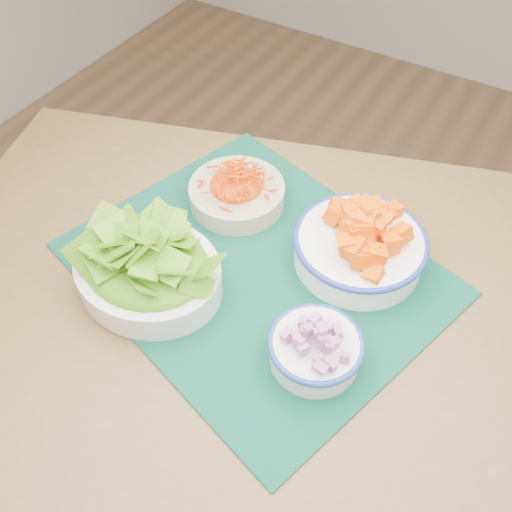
{
  "coord_description": "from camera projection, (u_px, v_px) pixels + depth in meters",
  "views": [
    {
      "loc": [
        0.28,
        -0.61,
        1.5
      ],
      "look_at": [
        -0.04,
        -0.08,
        0.78
      ],
      "focal_mm": 40.0,
      "sensor_mm": 36.0,
      "label": 1
    }
  ],
  "objects": [
    {
      "name": "ground",
      "position": [
        283.0,
        430.0,
        1.58
      ],
      "size": [
        4.0,
        4.0,
        0.0
      ],
      "primitive_type": "plane",
      "color": "#926B47",
      "rests_on": "ground"
    },
    {
      "name": "lettuce_bowl",
      "position": [
        146.0,
        264.0,
        0.91
      ],
      "size": [
        0.26,
        0.22,
        0.12
      ],
      "rotation": [
        0.0,
        0.0,
        0.03
      ],
      "color": "silver",
      "rests_on": "placemat"
    },
    {
      "name": "onion_bowl",
      "position": [
        316.0,
        346.0,
        0.83
      ],
      "size": [
        0.14,
        0.14,
        0.07
      ],
      "rotation": [
        0.0,
        0.0,
        0.03
      ],
      "color": "white",
      "rests_on": "placemat"
    },
    {
      "name": "squash_bowl",
      "position": [
        361.0,
        241.0,
        0.95
      ],
      "size": [
        0.29,
        0.29,
        0.11
      ],
      "rotation": [
        0.0,
        0.0,
        0.43
      ],
      "color": "white",
      "rests_on": "placemat"
    },
    {
      "name": "table",
      "position": [
        287.0,
        341.0,
        0.99
      ],
      "size": [
        1.51,
        1.23,
        0.75
      ],
      "rotation": [
        0.0,
        0.0,
        0.32
      ],
      "color": "brown",
      "rests_on": "ground"
    },
    {
      "name": "carrot_bowl",
      "position": [
        237.0,
        189.0,
        1.06
      ],
      "size": [
        0.18,
        0.18,
        0.07
      ],
      "rotation": [
        0.0,
        0.0,
        0.03
      ],
      "color": "#BCA88C",
      "rests_on": "placemat"
    },
    {
      "name": "placemat",
      "position": [
        256.0,
        268.0,
        0.98
      ],
      "size": [
        0.7,
        0.63,
        0.0
      ],
      "primitive_type": "cube",
      "rotation": [
        0.0,
        0.0,
        -0.29
      ],
      "color": "#032C21",
      "rests_on": "table"
    }
  ]
}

